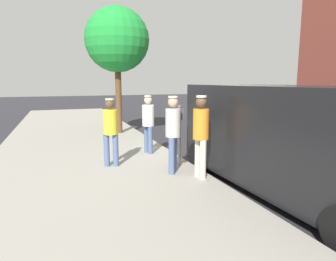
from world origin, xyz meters
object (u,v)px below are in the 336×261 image
(pedestrian_in_orange, at_px, (201,131))
(parked_van, at_px, (288,136))
(pedestrian_in_yellow, at_px, (110,128))
(pedestrian_in_gray, at_px, (173,129))
(parking_meter_near, at_px, (179,125))
(street_tree, at_px, (117,40))
(pedestrian_in_white, at_px, (148,120))

(pedestrian_in_orange, height_order, parked_van, parked_van)
(pedestrian_in_yellow, bearing_deg, pedestrian_in_gray, 139.74)
(parking_meter_near, distance_m, street_tree, 5.86)
(parking_meter_near, xyz_separation_m, pedestrian_in_yellow, (1.61, -0.52, -0.07))
(pedestrian_in_yellow, bearing_deg, parked_van, 140.41)
(pedestrian_in_orange, height_order, pedestrian_in_yellow, pedestrian_in_orange)
(parking_meter_near, bearing_deg, pedestrian_in_white, -76.33)
(pedestrian_in_orange, xyz_separation_m, pedestrian_in_yellow, (1.66, -1.58, -0.08))
(pedestrian_in_white, bearing_deg, parking_meter_near, 103.67)
(pedestrian_in_gray, bearing_deg, pedestrian_in_yellow, -40.26)
(pedestrian_in_orange, xyz_separation_m, pedestrian_in_gray, (0.43, -0.53, -0.02))
(pedestrian_in_yellow, bearing_deg, pedestrian_in_orange, 136.49)
(parking_meter_near, distance_m, pedestrian_in_gray, 0.65)
(parking_meter_near, distance_m, pedestrian_in_orange, 1.06)
(pedestrian_in_gray, bearing_deg, parked_van, 140.86)
(street_tree, bearing_deg, pedestrian_in_orange, 94.87)
(pedestrian_in_orange, relative_size, parked_van, 0.34)
(pedestrian_in_orange, bearing_deg, parked_van, 145.54)
(pedestrian_in_yellow, height_order, parked_van, parked_van)
(pedestrian_in_orange, relative_size, street_tree, 0.36)
(pedestrian_in_white, height_order, parked_van, parked_van)
(street_tree, bearing_deg, pedestrian_in_gray, 91.05)
(parking_meter_near, height_order, pedestrian_in_gray, pedestrian_in_gray)
(parking_meter_near, height_order, pedestrian_in_yellow, pedestrian_in_yellow)
(pedestrian_in_yellow, xyz_separation_m, street_tree, (-1.13, -4.71, 2.69))
(parked_van, relative_size, street_tree, 1.07)
(pedestrian_in_white, distance_m, pedestrian_in_gray, 2.01)
(pedestrian_in_white, relative_size, parked_van, 0.32)
(pedestrian_in_gray, bearing_deg, street_tree, -88.95)
(pedestrian_in_white, xyz_separation_m, parked_van, (-1.86, 3.54, 0.04))
(parking_meter_near, relative_size, pedestrian_in_white, 0.90)
(parking_meter_near, relative_size, pedestrian_in_gray, 0.86)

